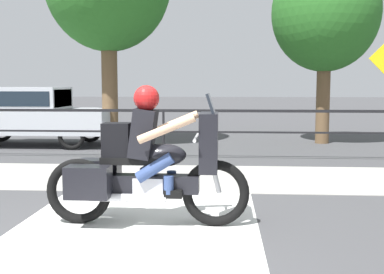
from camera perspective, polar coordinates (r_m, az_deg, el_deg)
name	(u,v)px	position (r m, az deg, el deg)	size (l,w,h in m)	color
ground_plane	(97,239)	(5.19, -11.18, -11.80)	(120.00, 120.00, 0.00)	#424244
sidewalk_band	(149,177)	(8.42, -5.16, -4.71)	(44.00, 2.40, 0.01)	#A8A59E
crosswalk_band	(125,246)	(4.93, -7.96, -12.67)	(2.74, 6.00, 0.01)	silver
fence_railing	(163,120)	(10.34, -3.41, 2.05)	(36.00, 0.05, 1.08)	black
motorcycle	(146,164)	(5.46, -5.52, -3.19)	(2.33, 0.76, 1.59)	black
parked_car	(30,112)	(13.35, -18.69, 2.81)	(4.11, 1.75, 1.54)	#B7BCC4
tree_behind_sign	(325,13)	(13.75, 15.54, 13.93)	(2.87, 2.87, 5.10)	brown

